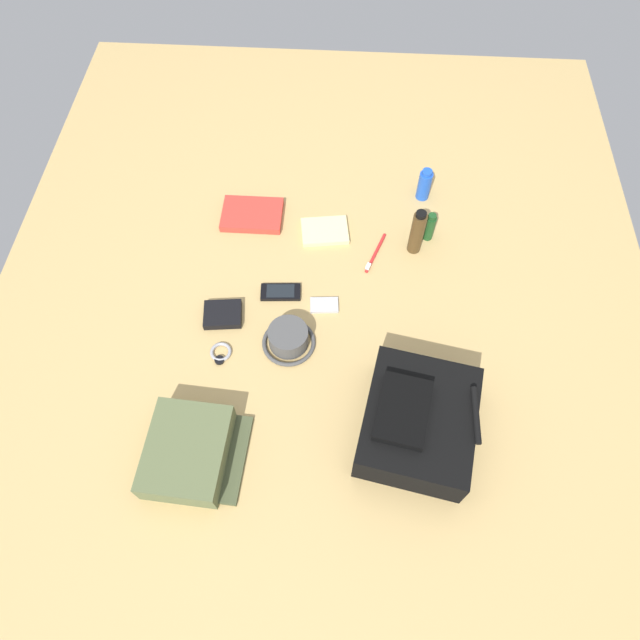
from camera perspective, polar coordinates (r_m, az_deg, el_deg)
ground_plane at (r=1.67m, az=0.00°, el=-0.90°), size 2.64×2.02×0.02m
backpack at (r=1.49m, az=9.84°, el=-10.09°), size 0.37×0.33×0.15m
toiletry_pouch at (r=1.50m, az=-13.09°, el=-12.91°), size 0.26×0.26×0.08m
bucket_hat at (r=1.61m, az=-3.22°, el=-1.89°), size 0.16×0.16×0.07m
deodorant_spray at (r=1.95m, az=10.54°, el=13.33°), size 0.04×0.04×0.12m
shampoo_bottle at (r=1.84m, az=11.05°, el=9.25°), size 0.03×0.03×0.11m
cologne_bottle at (r=1.78m, az=9.82°, el=8.76°), size 0.04×0.04×0.17m
paperback_novel at (r=1.91m, az=-6.90°, el=10.53°), size 0.14×0.20×0.03m
cell_phone at (r=1.72m, az=-4.01°, el=2.85°), size 0.07×0.12×0.01m
media_player at (r=1.69m, az=0.42°, el=1.52°), size 0.06×0.09×0.01m
wristwatch at (r=1.64m, az=-10.04°, el=-3.32°), size 0.07×0.06×0.01m
toothbrush at (r=1.80m, az=5.55°, el=6.59°), size 0.16×0.07×0.02m
wallet at (r=1.69m, az=-9.83°, el=0.56°), size 0.10×0.12×0.02m
notepad at (r=1.85m, az=0.48°, el=9.01°), size 0.13×0.16×0.02m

